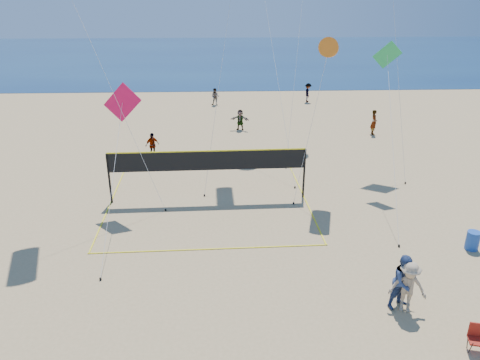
{
  "coord_description": "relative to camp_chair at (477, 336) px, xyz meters",
  "views": [
    {
      "loc": [
        -1.95,
        -9.27,
        9.92
      ],
      "look_at": [
        -1.48,
        2.0,
        5.17
      ],
      "focal_mm": 35.0,
      "sensor_mm": 36.0,
      "label": 1
    }
  ],
  "objects": [
    {
      "name": "ocean",
      "position": [
        -5.37,
        60.85,
        -0.47
      ],
      "size": [
        140.0,
        50.0,
        0.03
      ],
      "primitive_type": "cube",
      "color": "navy",
      "rests_on": "ground"
    },
    {
      "name": "bystander_a",
      "position": [
        -1.44,
        2.08,
        0.47
      ],
      "size": [
        1.15,
        1.05,
        1.92
      ],
      "primitive_type": "imported",
      "rotation": [
        0.0,
        0.0,
        0.44
      ],
      "color": "navy",
      "rests_on": "ground"
    },
    {
      "name": "bystander_b",
      "position": [
        -1.38,
        1.86,
        0.42
      ],
      "size": [
        1.32,
        0.98,
        1.82
      ],
      "primitive_type": "imported",
      "rotation": [
        0.0,
        0.0,
        -0.29
      ],
      "color": "tan",
      "rests_on": "ground"
    },
    {
      "name": "far_person_0",
      "position": [
        -11.56,
        17.06,
        0.28
      ],
      "size": [
        0.95,
        0.82,
        1.53
      ],
      "primitive_type": "imported",
      "rotation": [
        0.0,
        0.0,
        0.61
      ],
      "color": "gray",
      "rests_on": "ground"
    },
    {
      "name": "far_person_1",
      "position": [
        -5.92,
        22.67,
        0.26
      ],
      "size": [
        1.46,
        0.79,
        1.5
      ],
      "primitive_type": "imported",
      "rotation": [
        0.0,
        0.0,
        -0.26
      ],
      "color": "gray",
      "rests_on": "ground"
    },
    {
      "name": "far_person_2",
      "position": [
        3.47,
        21.13,
        0.4
      ],
      "size": [
        0.45,
        0.66,
        1.77
      ],
      "primitive_type": "imported",
      "rotation": [
        0.0,
        0.0,
        1.52
      ],
      "color": "gray",
      "rests_on": "ground"
    },
    {
      "name": "far_person_3",
      "position": [
        -7.78,
        30.27,
        0.26
      ],
      "size": [
        0.82,
        0.7,
        1.49
      ],
      "primitive_type": "imported",
      "rotation": [
        0.0,
        0.0,
        -0.21
      ],
      "color": "gray",
      "rests_on": "ground"
    },
    {
      "name": "far_person_4",
      "position": [
        0.57,
        31.17,
        0.35
      ],
      "size": [
        0.77,
        1.16,
        1.68
      ],
      "primitive_type": "imported",
      "rotation": [
        0.0,
        0.0,
        1.42
      ],
      "color": "gray",
      "rests_on": "ground"
    },
    {
      "name": "camp_chair",
      "position": [
        0.0,
        0.0,
        0.0
      ],
      "size": [
        0.56,
        0.67,
        0.97
      ],
      "rotation": [
        0.0,
        0.0,
        -0.26
      ],
      "color": "maroon",
      "rests_on": "ground"
    },
    {
      "name": "trash_barrel",
      "position": [
        2.72,
        5.54,
        -0.1
      ],
      "size": [
        0.69,
        0.69,
        0.78
      ],
      "primitive_type": "cylinder",
      "rotation": [
        0.0,
        0.0,
        -0.43
      ],
      "color": "#1945A3",
      "rests_on": "ground"
    },
    {
      "name": "volleyball_net",
      "position": [
        -8.0,
        10.68,
        1.3
      ],
      "size": [
        9.94,
        9.8,
        2.59
      ],
      "rotation": [
        0.0,
        0.0,
        0.03
      ],
      "color": "black",
      "rests_on": "ground"
    },
    {
      "name": "kite_2",
      "position": [
        -2.31,
        11.5,
        6.71
      ],
      "size": [
        2.27,
        2.68,
        7.78
      ],
      "rotation": [
        0.0,
        0.0,
        -0.25
      ],
      "color": "orange",
      "rests_on": "ground"
    },
    {
      "name": "kite_3",
      "position": [
        -11.71,
        10.11,
        4.34
      ],
      "size": [
        1.83,
        6.71,
        5.96
      ],
      "rotation": [
        0.0,
        0.0,
        -0.13
      ],
      "color": "#DC0B4E",
      "rests_on": "ground"
    },
    {
      "name": "kite_4",
      "position": [
        0.81,
        12.26,
        5.72
      ],
      "size": [
        1.72,
        7.3,
        7.39
      ],
      "rotation": [
        0.0,
        0.0,
        -0.24
      ],
      "color": "green",
      "rests_on": "ground"
    }
  ]
}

